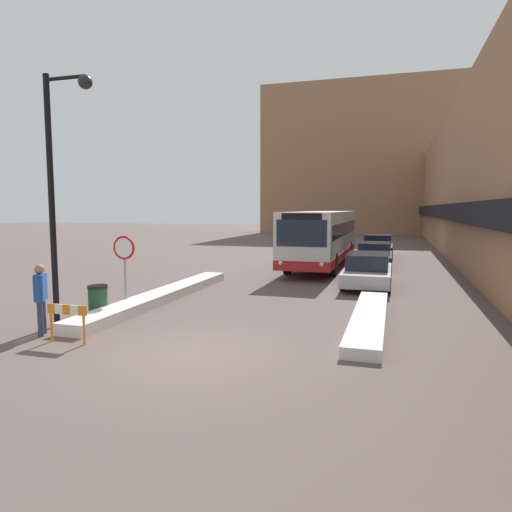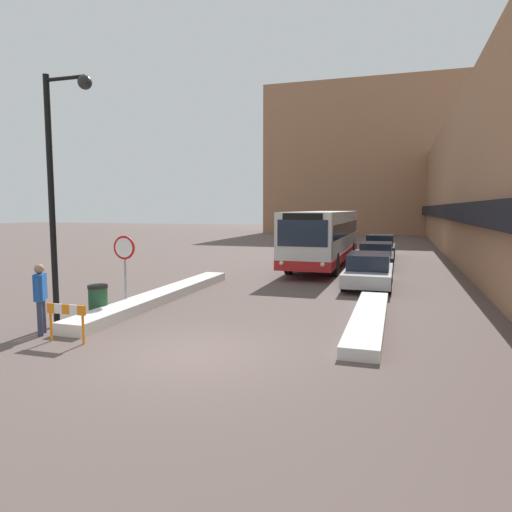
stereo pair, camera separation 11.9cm
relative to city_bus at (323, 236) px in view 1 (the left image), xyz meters
The scene contains 14 objects.
ground_plane 16.75m from the city_bus, 91.21° to the right, with size 160.00×160.00×0.00m, color brown.
building_row_right 12.53m from the city_bus, 37.34° to the left, with size 5.50×60.00×9.92m.
building_backdrop_far 37.79m from the city_bus, 90.54° to the left, with size 26.00×8.00×19.26m.
snow_bank_left 12.19m from the city_bus, 109.08° to the right, with size 0.90×9.88×0.33m.
snow_bank_right 13.18m from the city_bus, 75.62° to the right, with size 0.90×6.86×0.29m.
city_bus is the anchor object (origin of this frame).
parked_car_front 7.01m from the city_bus, 65.75° to the right, with size 1.91×4.66×1.38m.
parked_car_middle 3.02m from the city_bus, ahead, with size 1.90×4.28×1.38m.
parked_car_back 6.23m from the city_bus, 62.47° to the left, with size 1.94×4.39×1.52m.
stop_sign 13.78m from the city_bus, 108.55° to the right, with size 0.76×0.08×2.37m.
street_lamp 16.40m from the city_bus, 106.84° to the right, with size 1.46×0.36×6.73m.
pedestrian 17.02m from the city_bus, 106.11° to the right, with size 0.43×0.54×1.83m.
trash_bin 14.95m from the city_bus, 108.03° to the right, with size 0.59×0.59×0.95m.
construction_barricade 17.16m from the city_bus, 102.16° to the right, with size 1.10×0.06×0.94m.
Camera 1 is at (4.21, -9.04, 3.23)m, focal length 32.00 mm.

